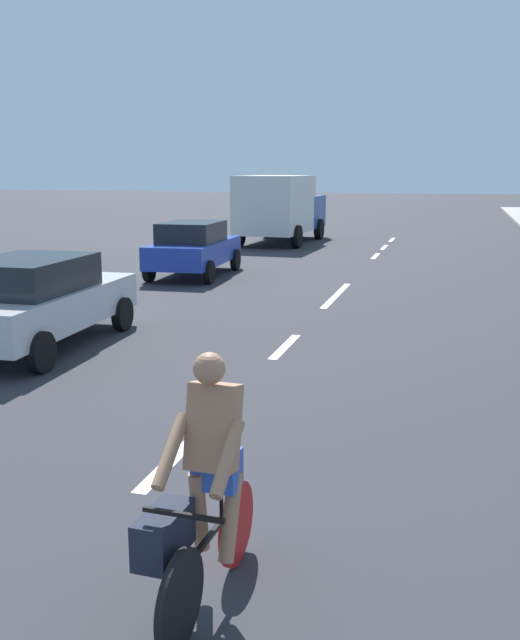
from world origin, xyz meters
The scene contains 12 objects.
ground_plane centered at (0.00, 20.00, 0.00)m, with size 160.00×160.00×0.00m, color #2D2D33.
lane_stripe_2 centered at (0.00, 8.26, 0.00)m, with size 0.16×1.80×0.01m, color white.
lane_stripe_3 centered at (0.00, 13.30, 0.00)m, with size 0.16×1.80×0.01m, color white.
lane_stripe_4 centered at (0.00, 17.78, 0.00)m, with size 0.16×1.80×0.01m, color white.
lane_stripe_5 centered at (0.00, 19.63, 0.00)m, with size 0.16×1.80×0.01m, color white.
lane_stripe_6 centered at (0.00, 27.09, 0.00)m, with size 0.16×1.80×0.01m, color white.
lane_stripe_7 centered at (0.00, 30.19, 0.00)m, with size 0.16×1.80×0.01m, color white.
lane_stripe_8 centered at (0.00, 33.47, 0.00)m, with size 0.16×1.80×0.01m, color white.
cyclist centered at (1.18, 5.91, 0.83)m, with size 0.62×1.71×1.82m.
parked_car_silver centered at (-4.15, 12.13, 0.84)m, with size 2.16×4.44×1.57m.
parked_car_blue centered at (-4.53, 20.81, 0.84)m, with size 2.05×4.16×1.57m.
delivery_truck centered at (-4.44, 30.81, 1.50)m, with size 2.86×6.33×2.80m.
Camera 1 is at (2.78, 1.68, 3.00)m, focal length 39.75 mm.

